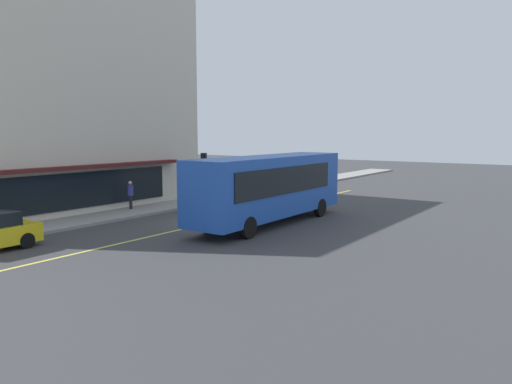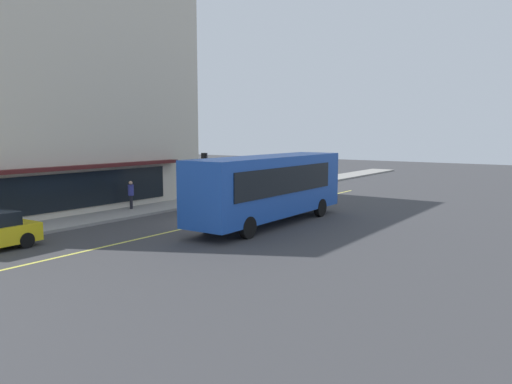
{
  "view_description": "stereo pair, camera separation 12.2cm",
  "coord_description": "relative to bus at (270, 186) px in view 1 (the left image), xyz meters",
  "views": [
    {
      "loc": [
        -19.01,
        -16.53,
        4.7
      ],
      "look_at": [
        1.94,
        -1.88,
        1.6
      ],
      "focal_mm": 34.62,
      "sensor_mm": 36.0,
      "label": 1
    },
    {
      "loc": [
        -18.94,
        -16.63,
        4.7
      ],
      "look_at": [
        1.94,
        -1.88,
        1.6
      ],
      "focal_mm": 34.62,
      "sensor_mm": 36.0,
      "label": 2
    }
  ],
  "objects": [
    {
      "name": "ground",
      "position": [
        -1.98,
        2.72,
        -1.99
      ],
      "size": [
        120.0,
        120.0,
        0.0
      ],
      "primitive_type": "plane",
      "color": "#38383A"
    },
    {
      "name": "bus",
      "position": [
        0.0,
        0.0,
        0.0
      ],
      "size": [
        11.16,
        2.72,
        3.5
      ],
      "color": "#1E4CAD",
      "rests_on": "ground"
    },
    {
      "name": "pedestrian_by_curb",
      "position": [
        -1.42,
        8.99,
        -0.83
      ],
      "size": [
        0.34,
        0.34,
        1.68
      ],
      "color": "black",
      "rests_on": "sidewalk"
    },
    {
      "name": "sidewalk",
      "position": [
        -1.98,
        8.39,
        -1.91
      ],
      "size": [
        80.0,
        2.81,
        0.15
      ],
      "primitive_type": "cube",
      "color": "gray",
      "rests_on": "ground"
    },
    {
      "name": "traffic_light",
      "position": [
        3.68,
        7.59,
        0.55
      ],
      "size": [
        0.3,
        0.52,
        3.2
      ],
      "color": "#2D2D33",
      "rests_on": "sidewalk"
    },
    {
      "name": "lane_centre_stripe",
      "position": [
        -1.98,
        2.72,
        -1.98
      ],
      "size": [
        36.0,
        0.16,
        0.01
      ],
      "primitive_type": "cube",
      "color": "#D8D14C",
      "rests_on": "ground"
    },
    {
      "name": "storefront_building",
      "position": [
        -3.49,
        14.36,
        5.11
      ],
      "size": [
        18.02,
        9.75,
        14.21
      ],
      "color": "beige",
      "rests_on": "ground"
    }
  ]
}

